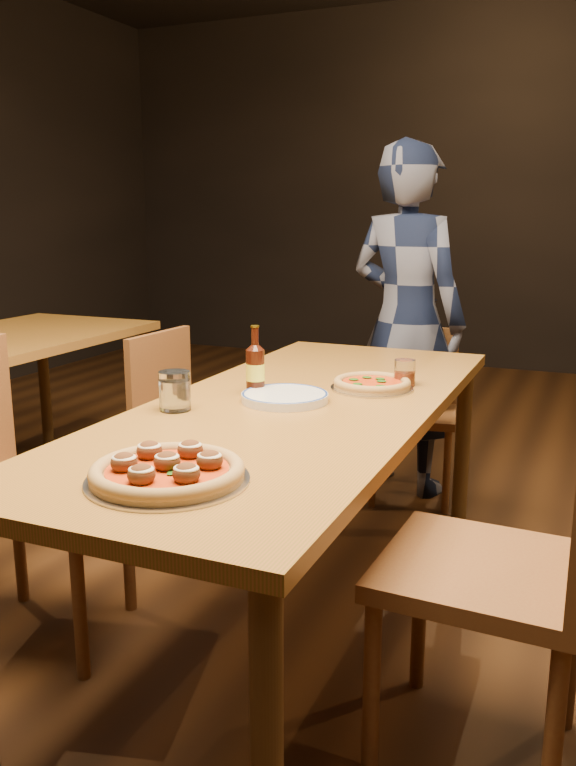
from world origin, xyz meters
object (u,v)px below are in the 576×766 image
at_px(diner, 406,321).
at_px(plate_stack, 285,397).
at_px(chair_end, 413,413).
at_px(chair_main_e, 483,567).
at_px(pizza_margherita, 372,384).
at_px(amber_glass, 405,373).
at_px(chair_main_nw, 40,491).
at_px(table_main, 295,426).
at_px(beer_bottle, 255,370).
at_px(pizza_meatball, 167,471).
at_px(water_glass, 175,391).
at_px(chair_main_sw, 201,433).

bearing_deg(diner, plate_stack, 107.19).
bearing_deg(chair_end, chair_main_e, -81.32).
distance_m(chair_main_e, pizza_margherita, 0.79).
bearing_deg(plate_stack, amber_glass, 51.56).
relative_size(chair_main_nw, plate_stack, 3.72).
xyz_separation_m(table_main, pizza_margherita, (0.16, 0.26, 0.09)).
distance_m(beer_bottle, diner, 1.36).
bearing_deg(amber_glass, diner, 104.08).
height_order(chair_end, diner, diner).
bearing_deg(pizza_meatball, water_glass, 119.98).
xyz_separation_m(chair_end, amber_glass, (0.19, -0.93, 0.39)).
distance_m(chair_main_nw, chair_main_sw, 0.85).
height_order(chair_main_nw, pizza_meatball, chair_main_nw).
height_order(chair_main_sw, chair_end, chair_main_sw).
xyz_separation_m(chair_end, beer_bottle, (-0.21, -1.23, 0.42)).
xyz_separation_m(beer_bottle, amber_glass, (0.39, 0.29, -0.03)).
bearing_deg(chair_main_sw, beer_bottle, -131.79).
bearing_deg(beer_bottle, water_glass, -115.43).
distance_m(chair_main_nw, chair_main_e, 1.31).
height_order(table_main, chair_main_e, chair_main_e).
bearing_deg(amber_glass, pizza_margherita, -133.12).
bearing_deg(plate_stack, table_main, -4.59).
bearing_deg(pizza_meatball, pizza_margherita, 81.45).
bearing_deg(chair_main_e, diner, -157.36).
bearing_deg(plate_stack, beer_bottle, 157.38).
distance_m(chair_main_nw, pizza_margherita, 1.07).
bearing_deg(pizza_meatball, amber_glass, 77.83).
bearing_deg(plate_stack, diner, 89.64).
relative_size(chair_main_nw, diner, 0.60).
xyz_separation_m(chair_main_e, amber_glass, (-0.37, 0.67, 0.30)).
height_order(plate_stack, water_glass, water_glass).
bearing_deg(chair_main_sw, diner, -31.33).
bearing_deg(chair_main_e, chair_end, -158.39).
relative_size(chair_main_nw, water_glass, 8.61).
bearing_deg(water_glass, chair_end, 77.42).
bearing_deg(amber_glass, beer_bottle, -143.24).
relative_size(chair_main_sw, pizza_meatball, 2.53).
relative_size(chair_main_e, pizza_meatball, 2.87).
distance_m(chair_end, water_glass, 1.58).
relative_size(pizza_margherita, diner, 0.16).
bearing_deg(pizza_meatball, chair_main_sw, 117.22).
bearing_deg(chair_end, amber_glass, -89.13).
height_order(chair_main_nw, pizza_margherita, chair_main_nw).
height_order(table_main, pizza_margherita, pizza_margherita).
distance_m(chair_main_nw, chair_end, 1.77).
bearing_deg(chair_end, beer_bottle, -110.05).
relative_size(chair_main_nw, chair_main_e, 0.98).
height_order(plate_stack, diner, diner).
xyz_separation_m(plate_stack, beer_bottle, (-0.12, 0.05, 0.06)).
xyz_separation_m(chair_main_nw, water_glass, (0.42, 0.11, 0.32)).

